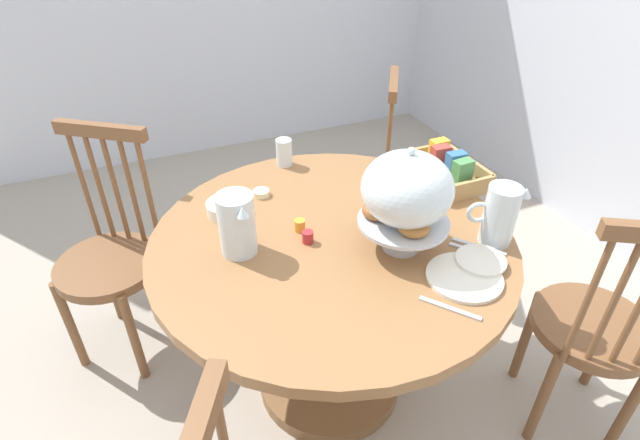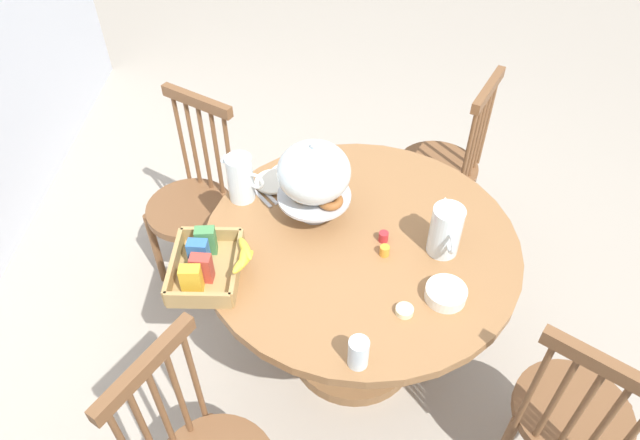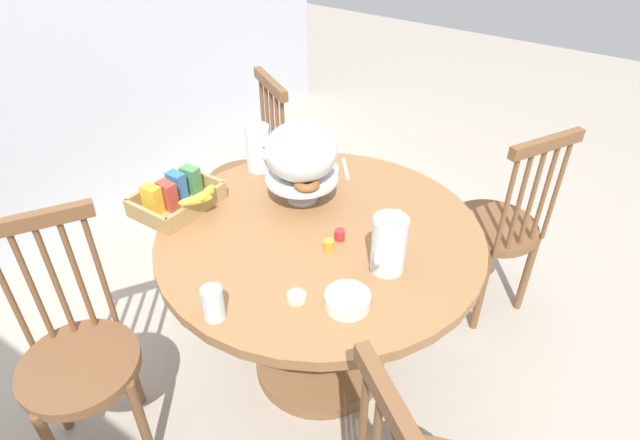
# 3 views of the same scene
# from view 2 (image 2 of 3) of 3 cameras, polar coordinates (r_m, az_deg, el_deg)

# --- Properties ---
(ground_plane) EXTENTS (10.00, 10.00, 0.00)m
(ground_plane) POSITION_cam_2_polar(r_m,az_deg,el_deg) (2.79, 3.19, -11.24)
(ground_plane) COLOR #A89E8E
(dining_table) EXTENTS (1.18, 1.18, 0.74)m
(dining_table) POSITION_cam_2_polar(r_m,az_deg,el_deg) (2.33, 3.71, -5.63)
(dining_table) COLOR olive
(dining_table) RESTS_ON ground_plane
(windsor_chair_near_window) EXTENTS (0.46, 0.46, 0.97)m
(windsor_chair_near_window) POSITION_cam_2_polar(r_m,az_deg,el_deg) (2.24, 23.27, -17.40)
(windsor_chair_near_window) COLOR brown
(windsor_chair_near_window) RESTS_ON ground_plane
(windsor_chair_by_cabinet) EXTENTS (0.45, 0.45, 0.97)m
(windsor_chair_by_cabinet) POSITION_cam_2_polar(r_m,az_deg,el_deg) (2.98, 11.87, 4.91)
(windsor_chair_by_cabinet) COLOR brown
(windsor_chair_by_cabinet) RESTS_ON ground_plane
(windsor_chair_facing_door) EXTENTS (0.46, 0.46, 0.97)m
(windsor_chair_facing_door) POSITION_cam_2_polar(r_m,az_deg,el_deg) (2.78, -12.30, 1.38)
(windsor_chair_facing_door) COLOR brown
(windsor_chair_facing_door) RESTS_ON ground_plane
(pastry_stand_with_dome) EXTENTS (0.28, 0.28, 0.34)m
(pastry_stand_with_dome) POSITION_cam_2_polar(r_m,az_deg,el_deg) (2.13, -0.59, 4.45)
(pastry_stand_with_dome) COLOR silver
(pastry_stand_with_dome) RESTS_ON dining_table
(orange_juice_pitcher) EXTENTS (0.20, 0.11, 0.20)m
(orange_juice_pitcher) POSITION_cam_2_polar(r_m,az_deg,el_deg) (2.11, 12.16, -1.21)
(orange_juice_pitcher) COLOR silver
(orange_juice_pitcher) RESTS_ON dining_table
(milk_pitcher) EXTENTS (0.10, 0.18, 0.20)m
(milk_pitcher) POSITION_cam_2_polar(r_m,az_deg,el_deg) (2.29, -7.76, 3.89)
(milk_pitcher) COLOR silver
(milk_pitcher) RESTS_ON dining_table
(cereal_basket) EXTENTS (0.32, 0.30, 0.12)m
(cereal_basket) POSITION_cam_2_polar(r_m,az_deg,el_deg) (2.06, -10.93, -4.24)
(cereal_basket) COLOR tan
(cereal_basket) RESTS_ON dining_table
(china_plate_large) EXTENTS (0.22, 0.22, 0.01)m
(china_plate_large) POSITION_cam_2_polar(r_m,az_deg,el_deg) (2.41, -2.57, 4.09)
(china_plate_large) COLOR white
(china_plate_large) RESTS_ON dining_table
(china_plate_small) EXTENTS (0.15, 0.15, 0.01)m
(china_plate_small) POSITION_cam_2_polar(r_m,az_deg,el_deg) (2.38, -4.62, 3.78)
(china_plate_small) COLOR white
(china_plate_small) RESTS_ON china_plate_large
(cereal_bowl) EXTENTS (0.14, 0.14, 0.04)m
(cereal_bowl) POSITION_cam_2_polar(r_m,az_deg,el_deg) (2.01, 12.21, -7.05)
(cereal_bowl) COLOR white
(cereal_bowl) RESTS_ON dining_table
(drinking_glass) EXTENTS (0.06, 0.06, 0.11)m
(drinking_glass) POSITION_cam_2_polar(r_m,az_deg,el_deg) (1.80, 3.78, -12.84)
(drinking_glass) COLOR silver
(drinking_glass) RESTS_ON dining_table
(butter_dish) EXTENTS (0.06, 0.06, 0.02)m
(butter_dish) POSITION_cam_2_polar(r_m,az_deg,el_deg) (1.96, 8.27, -8.77)
(butter_dish) COLOR beige
(butter_dish) RESTS_ON dining_table
(jam_jar_strawberry) EXTENTS (0.04, 0.04, 0.04)m
(jam_jar_strawberry) POSITION_cam_2_polar(r_m,az_deg,el_deg) (2.16, 6.23, -1.63)
(jam_jar_strawberry) COLOR #B7282D
(jam_jar_strawberry) RESTS_ON dining_table
(jam_jar_apricot) EXTENTS (0.04, 0.04, 0.04)m
(jam_jar_apricot) POSITION_cam_2_polar(r_m,az_deg,el_deg) (2.11, 6.34, -3.00)
(jam_jar_apricot) COLOR orange
(jam_jar_apricot) RESTS_ON dining_table
(table_knife) EXTENTS (0.14, 0.12, 0.01)m
(table_knife) POSITION_cam_2_polar(r_m,az_deg,el_deg) (2.36, -5.36, 2.70)
(table_knife) COLOR silver
(table_knife) RESTS_ON dining_table
(dinner_fork) EXTENTS (0.14, 0.12, 0.01)m
(dinner_fork) POSITION_cam_2_polar(r_m,az_deg,el_deg) (2.35, -5.97, 2.41)
(dinner_fork) COLOR silver
(dinner_fork) RESTS_ON dining_table
(soup_spoon) EXTENTS (0.14, 0.12, 0.01)m
(soup_spoon) POSITION_cam_2_polar(r_m,az_deg,el_deg) (2.47, 0.10, 5.30)
(soup_spoon) COLOR silver
(soup_spoon) RESTS_ON dining_table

